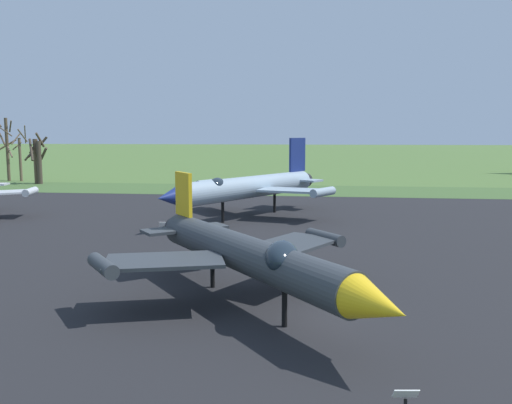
{
  "coord_description": "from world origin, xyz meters",
  "views": [
    {
      "loc": [
        0.46,
        -18.21,
        6.71
      ],
      "look_at": [
        -3.86,
        16.26,
        2.21
      ],
      "focal_mm": 37.41,
      "sensor_mm": 36.0,
      "label": 1
    }
  ],
  "objects_px": {
    "jet_fighter_rear_left": "(250,255)",
    "info_placard_rear_left": "(405,402)",
    "info_placard_rear_right": "(164,227)",
    "jet_fighter_rear_right": "(247,187)"
  },
  "relations": [
    {
      "from": "jet_fighter_rear_left",
      "to": "info_placard_rear_left",
      "type": "bearing_deg",
      "value": -58.98
    },
    {
      "from": "jet_fighter_rear_left",
      "to": "info_placard_rear_right",
      "type": "xyz_separation_m",
      "value": [
        -7.64,
        13.98,
        -1.54
      ]
    },
    {
      "from": "jet_fighter_rear_right",
      "to": "info_placard_rear_right",
      "type": "bearing_deg",
      "value": -120.19
    },
    {
      "from": "jet_fighter_rear_left",
      "to": "jet_fighter_rear_right",
      "type": "distance_m",
      "value": 21.92
    },
    {
      "from": "jet_fighter_rear_right",
      "to": "info_placard_rear_right",
      "type": "xyz_separation_m",
      "value": [
        -4.48,
        -7.71,
        -1.94
      ]
    },
    {
      "from": "jet_fighter_rear_right",
      "to": "jet_fighter_rear_left",
      "type": "bearing_deg",
      "value": -81.73
    },
    {
      "from": "info_placard_rear_right",
      "to": "jet_fighter_rear_left",
      "type": "bearing_deg",
      "value": -61.35
    },
    {
      "from": "jet_fighter_rear_left",
      "to": "info_placard_rear_right",
      "type": "relative_size",
      "value": 14.32
    },
    {
      "from": "jet_fighter_rear_right",
      "to": "info_placard_rear_right",
      "type": "relative_size",
      "value": 17.78
    },
    {
      "from": "info_placard_rear_left",
      "to": "jet_fighter_rear_right",
      "type": "distance_m",
      "value": 30.54
    }
  ]
}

